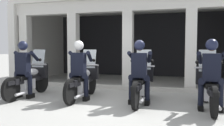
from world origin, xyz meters
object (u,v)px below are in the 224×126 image
at_px(motorcycle_far_left, 30,79).
at_px(motorcycle_center_left, 84,80).
at_px(police_officer_far_left, 24,64).
at_px(motorcycle_far_right, 209,86).
at_px(motorcycle_center_right, 141,83).
at_px(police_officer_center_left, 79,65).
at_px(police_officer_center_right, 139,66).
at_px(police_officer_far_right, 211,69).

distance_m(motorcycle_far_left, motorcycle_center_left, 1.61).
xyz_separation_m(police_officer_far_left, motorcycle_far_right, (4.82, 0.23, -0.44)).
relative_size(motorcycle_far_left, motorcycle_center_right, 1.00).
relative_size(police_officer_far_left, motorcycle_center_right, 0.78).
bearing_deg(police_officer_center_left, motorcycle_far_left, 170.41).
distance_m(police_officer_far_left, police_officer_center_left, 1.61).
height_order(motorcycle_far_left, police_officer_center_right, police_officer_center_right).
relative_size(motorcycle_far_left, police_officer_far_left, 1.29).
bearing_deg(motorcycle_far_right, police_officer_far_right, -91.57).
bearing_deg(police_officer_center_right, police_officer_far_right, -15.65).
distance_m(motorcycle_center_left, motorcycle_far_right, 3.22).
relative_size(police_officer_center_left, police_officer_far_right, 1.00).
bearing_deg(motorcycle_far_left, motorcycle_center_left, -3.19).
xyz_separation_m(motorcycle_center_left, motorcycle_center_right, (1.61, -0.02, 0.00)).
height_order(police_officer_center_right, police_officer_far_right, same).
distance_m(police_officer_center_right, motorcycle_far_right, 1.67).
relative_size(police_officer_center_left, police_officer_center_right, 1.00).
height_order(police_officer_far_left, police_officer_center_left, same).
distance_m(motorcycle_far_left, police_officer_center_right, 3.24).
height_order(police_officer_center_left, police_officer_center_right, same).
xyz_separation_m(motorcycle_far_left, police_officer_center_left, (1.60, -0.14, 0.44)).
bearing_deg(motorcycle_far_right, motorcycle_far_left, 178.01).
bearing_deg(police_officer_center_right, police_officer_center_left, 170.18).
xyz_separation_m(police_officer_far_left, police_officer_center_left, (1.61, 0.14, 0.00)).
distance_m(motorcycle_center_right, police_officer_center_right, 0.52).
xyz_separation_m(police_officer_far_left, police_officer_center_right, (3.21, 0.12, 0.00)).
relative_size(motorcycle_center_left, motorcycle_center_right, 1.00).
bearing_deg(motorcycle_center_left, police_officer_far_left, -169.72).
height_order(motorcycle_center_left, motorcycle_center_right, same).
xyz_separation_m(police_officer_far_left, motorcycle_center_right, (3.21, 0.41, -0.44)).
bearing_deg(police_officer_far_left, motorcycle_center_left, 6.59).
bearing_deg(motorcycle_center_right, police_officer_far_left, 177.99).
bearing_deg(motorcycle_far_right, police_officer_center_right, -177.66).
bearing_deg(police_officer_center_left, police_officer_far_left, -179.50).
distance_m(police_officer_far_left, motorcycle_center_left, 1.72).
xyz_separation_m(police_officer_center_left, police_officer_far_right, (3.21, -0.20, 0.00)).
height_order(motorcycle_far_left, motorcycle_far_right, same).
distance_m(motorcycle_center_left, motorcycle_center_right, 1.61).
relative_size(motorcycle_far_left, police_officer_center_left, 1.29).
relative_size(motorcycle_center_left, police_officer_far_right, 1.29).
xyz_separation_m(police_officer_far_left, police_officer_far_right, (4.82, -0.06, 0.00)).
height_order(motorcycle_center_right, police_officer_center_right, police_officer_center_right).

